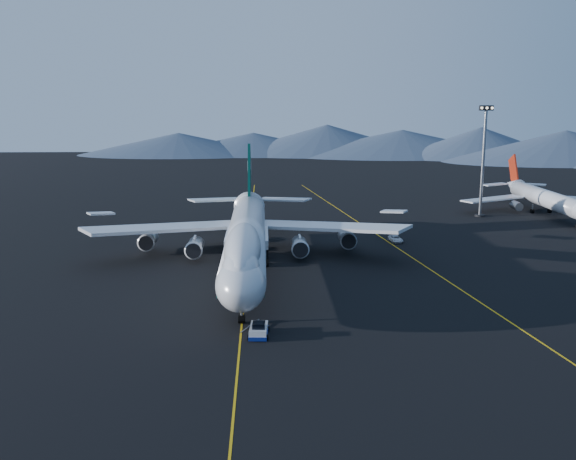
{
  "coord_description": "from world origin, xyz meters",
  "views": [
    {
      "loc": [
        2.92,
        -106.39,
        28.87
      ],
      "look_at": [
        7.28,
        4.56,
        6.0
      ],
      "focal_mm": 40.0,
      "sensor_mm": 36.0,
      "label": 1
    }
  ],
  "objects_px": {
    "pushback_tug": "(259,331)",
    "boeing_747": "(246,237)",
    "floodlight_mast": "(483,161)",
    "second_jet": "(543,197)",
    "service_van": "(396,239)"
  },
  "relations": [
    {
      "from": "boeing_747",
      "to": "floodlight_mast",
      "type": "relative_size",
      "value": 2.66
    },
    {
      "from": "service_van",
      "to": "floodlight_mast",
      "type": "xyz_separation_m",
      "value": [
        26.91,
        27.93,
        13.14
      ]
    },
    {
      "from": "boeing_747",
      "to": "second_jet",
      "type": "distance_m",
      "value": 90.84
    },
    {
      "from": "pushback_tug",
      "to": "second_jet",
      "type": "height_order",
      "value": "second_jet"
    },
    {
      "from": "boeing_747",
      "to": "pushback_tug",
      "type": "relative_size",
      "value": 15.82
    },
    {
      "from": "second_jet",
      "to": "pushback_tug",
      "type": "bearing_deg",
      "value": -141.71
    },
    {
      "from": "boeing_747",
      "to": "floodlight_mast",
      "type": "height_order",
      "value": "floodlight_mast"
    },
    {
      "from": "pushback_tug",
      "to": "boeing_747",
      "type": "bearing_deg",
      "value": 97.81
    },
    {
      "from": "boeing_747",
      "to": "pushback_tug",
      "type": "height_order",
      "value": "boeing_747"
    },
    {
      "from": "pushback_tug",
      "to": "service_van",
      "type": "distance_m",
      "value": 58.92
    },
    {
      "from": "second_jet",
      "to": "floodlight_mast",
      "type": "relative_size",
      "value": 1.74
    },
    {
      "from": "boeing_747",
      "to": "second_jet",
      "type": "height_order",
      "value": "boeing_747"
    },
    {
      "from": "boeing_747",
      "to": "pushback_tug",
      "type": "xyz_separation_m",
      "value": [
        2.23,
        -31.16,
        -5.21
      ]
    },
    {
      "from": "service_van",
      "to": "floodlight_mast",
      "type": "relative_size",
      "value": 0.17
    },
    {
      "from": "service_van",
      "to": "floodlight_mast",
      "type": "bearing_deg",
      "value": 39.74
    }
  ]
}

